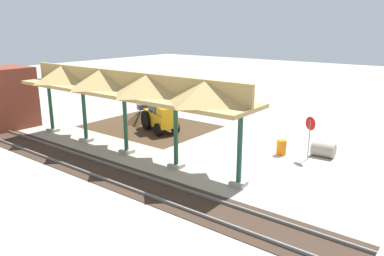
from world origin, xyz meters
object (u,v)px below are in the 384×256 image
Objects in this scene: brick_utility_building at (2,98)px; concrete_pipe at (323,150)px; stop_sign at (310,129)px; backhoe at (159,114)px; traffic_barrel at (281,147)px.

concrete_pipe is at bearing -159.17° from brick_utility_building.
brick_utility_building reaches higher than stop_sign.
brick_utility_building reaches higher than concrete_pipe.
stop_sign is at bearing 64.11° from concrete_pipe.
brick_utility_building is at bearing 33.06° from backhoe.
backhoe is 11.48m from concrete_pipe.
concrete_pipe is (-0.51, -1.05, -1.38)m from stop_sign.
concrete_pipe is 22.70m from brick_utility_building.
brick_utility_building is (9.82, 6.39, 0.96)m from backhoe.
backhoe is 1.19× the size of brick_utility_building.
stop_sign is 0.47× the size of backhoe.
traffic_barrel is (1.56, 0.12, -1.36)m from stop_sign.
traffic_barrel is (2.07, 1.18, 0.02)m from concrete_pipe.
brick_utility_building is (21.15, 8.05, 1.80)m from concrete_pipe.
stop_sign is 2.78× the size of traffic_barrel.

